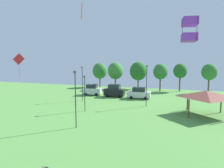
{
  "coord_description": "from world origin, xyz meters",
  "views": [
    {
      "loc": [
        3.98,
        3.63,
        7.88
      ],
      "look_at": [
        0.07,
        15.25,
        6.42
      ],
      "focal_mm": 32.0,
      "sensor_mm": 36.0,
      "label": 1
    }
  ],
  "objects_px": {
    "park_pavilion": "(206,94)",
    "light_post_0": "(82,82)",
    "light_post_2": "(147,84)",
    "treeline_tree_1": "(115,71)",
    "treeline_tree_0": "(100,71)",
    "parked_car_second_from_left": "(114,91)",
    "light_post_3": "(85,91)",
    "treeline_tree_5": "(209,72)",
    "parked_car_third_from_left": "(139,93)",
    "kite_flying_6": "(19,60)",
    "kite_flying_4": "(189,30)",
    "treeline_tree_4": "(180,71)",
    "treeline_tree_2": "(138,71)",
    "parked_car_leftmost": "(92,90)",
    "light_post_1": "(75,96)",
    "treeline_tree_3": "(160,72)"
  },
  "relations": [
    {
      "from": "park_pavilion",
      "to": "light_post_0",
      "type": "bearing_deg",
      "value": 169.77
    },
    {
      "from": "light_post_2",
      "to": "treeline_tree_1",
      "type": "bearing_deg",
      "value": 121.83
    },
    {
      "from": "light_post_2",
      "to": "treeline_tree_0",
      "type": "bearing_deg",
      "value": 129.12
    },
    {
      "from": "parked_car_second_from_left",
      "to": "light_post_0",
      "type": "height_order",
      "value": "light_post_0"
    },
    {
      "from": "light_post_3",
      "to": "treeline_tree_1",
      "type": "relative_size",
      "value": 0.75
    },
    {
      "from": "light_post_2",
      "to": "treeline_tree_5",
      "type": "height_order",
      "value": "treeline_tree_5"
    },
    {
      "from": "parked_car_third_from_left",
      "to": "light_post_0",
      "type": "relative_size",
      "value": 0.72
    },
    {
      "from": "kite_flying_6",
      "to": "parked_car_third_from_left",
      "type": "xyz_separation_m",
      "value": [
        15.21,
        16.12,
        -6.77
      ]
    },
    {
      "from": "kite_flying_4",
      "to": "parked_car_third_from_left",
      "type": "xyz_separation_m",
      "value": [
        -8.31,
        23.11,
        -9.11
      ]
    },
    {
      "from": "kite_flying_6",
      "to": "treeline_tree_4",
      "type": "distance_m",
      "value": 37.4
    },
    {
      "from": "treeline_tree_2",
      "to": "treeline_tree_4",
      "type": "height_order",
      "value": "treeline_tree_2"
    },
    {
      "from": "parked_car_third_from_left",
      "to": "treeline_tree_5",
      "type": "xyz_separation_m",
      "value": [
        14.51,
        12.25,
        3.93
      ]
    },
    {
      "from": "treeline_tree_1",
      "to": "treeline_tree_4",
      "type": "bearing_deg",
      "value": 4.32
    },
    {
      "from": "treeline_tree_5",
      "to": "park_pavilion",
      "type": "bearing_deg",
      "value": -98.01
    },
    {
      "from": "parked_car_leftmost",
      "to": "treeline_tree_5",
      "type": "height_order",
      "value": "treeline_tree_5"
    },
    {
      "from": "parked_car_leftmost",
      "to": "treeline_tree_2",
      "type": "distance_m",
      "value": 15.54
    },
    {
      "from": "parked_car_leftmost",
      "to": "treeline_tree_2",
      "type": "relative_size",
      "value": 0.58
    },
    {
      "from": "treeline_tree_0",
      "to": "light_post_3",
      "type": "bearing_deg",
      "value": -72.66
    },
    {
      "from": "treeline_tree_1",
      "to": "treeline_tree_0",
      "type": "bearing_deg",
      "value": 155.02
    },
    {
      "from": "parked_car_leftmost",
      "to": "treeline_tree_0",
      "type": "xyz_separation_m",
      "value": [
        -3.54,
        13.61,
        3.54
      ]
    },
    {
      "from": "treeline_tree_0",
      "to": "treeline_tree_1",
      "type": "distance_m",
      "value": 6.27
    },
    {
      "from": "light_post_1",
      "to": "light_post_3",
      "type": "bearing_deg",
      "value": 108.55
    },
    {
      "from": "treeline_tree_5",
      "to": "light_post_3",
      "type": "bearing_deg",
      "value": -129.41
    },
    {
      "from": "parked_car_third_from_left",
      "to": "light_post_3",
      "type": "relative_size",
      "value": 0.86
    },
    {
      "from": "parked_car_leftmost",
      "to": "light_post_3",
      "type": "distance_m",
      "value": 14.66
    },
    {
      "from": "parked_car_leftmost",
      "to": "treeline_tree_4",
      "type": "bearing_deg",
      "value": 24.95
    },
    {
      "from": "kite_flying_6",
      "to": "park_pavilion",
      "type": "xyz_separation_m",
      "value": [
        26.69,
        6.78,
        -4.84
      ]
    },
    {
      "from": "parked_car_third_from_left",
      "to": "light_post_2",
      "type": "relative_size",
      "value": 0.68
    },
    {
      "from": "parked_car_third_from_left",
      "to": "park_pavilion",
      "type": "xyz_separation_m",
      "value": [
        11.48,
        -9.34,
        1.93
      ]
    },
    {
      "from": "light_post_2",
      "to": "treeline_tree_3",
      "type": "height_order",
      "value": "light_post_2"
    },
    {
      "from": "parked_car_third_from_left",
      "to": "treeline_tree_0",
      "type": "xyz_separation_m",
      "value": [
        -14.54,
        14.51,
        3.61
      ]
    },
    {
      "from": "treeline_tree_1",
      "to": "treeline_tree_3",
      "type": "xyz_separation_m",
      "value": [
        12.05,
        -0.2,
        0.0
      ]
    },
    {
      "from": "treeline_tree_1",
      "to": "treeline_tree_5",
      "type": "bearing_deg",
      "value": 0.94
    },
    {
      "from": "light_post_2",
      "to": "light_post_3",
      "type": "xyz_separation_m",
      "value": [
        -8.53,
        -6.31,
        -0.76
      ]
    },
    {
      "from": "light_post_1",
      "to": "treeline_tree_2",
      "type": "height_order",
      "value": "treeline_tree_2"
    },
    {
      "from": "parked_car_third_from_left",
      "to": "park_pavilion",
      "type": "bearing_deg",
      "value": -42.61
    },
    {
      "from": "parked_car_second_from_left",
      "to": "treeline_tree_1",
      "type": "relative_size",
      "value": 0.6
    },
    {
      "from": "kite_flying_4",
      "to": "parked_car_leftmost",
      "type": "relative_size",
      "value": 0.43
    },
    {
      "from": "parked_car_leftmost",
      "to": "treeline_tree_1",
      "type": "xyz_separation_m",
      "value": [
        2.14,
        10.96,
        3.78
      ]
    },
    {
      "from": "park_pavilion",
      "to": "parked_car_third_from_left",
      "type": "bearing_deg",
      "value": 140.86
    },
    {
      "from": "kite_flying_6",
      "to": "parked_car_leftmost",
      "type": "xyz_separation_m",
      "value": [
        4.21,
        17.02,
        -6.69
      ]
    },
    {
      "from": "treeline_tree_1",
      "to": "treeline_tree_2",
      "type": "xyz_separation_m",
      "value": [
        5.98,
        1.76,
        -0.07
      ]
    },
    {
      "from": "treeline_tree_0",
      "to": "parked_car_second_from_left",
      "type": "bearing_deg",
      "value": -57.19
    },
    {
      "from": "treeline_tree_0",
      "to": "treeline_tree_2",
      "type": "xyz_separation_m",
      "value": [
        11.66,
        -0.89,
        0.17
      ]
    },
    {
      "from": "kite_flying_6",
      "to": "treeline_tree_5",
      "type": "xyz_separation_m",
      "value": [
        29.73,
        28.37,
        -2.83
      ]
    },
    {
      "from": "parked_car_third_from_left",
      "to": "treeline_tree_5",
      "type": "bearing_deg",
      "value": 36.7
    },
    {
      "from": "treeline_tree_1",
      "to": "treeline_tree_5",
      "type": "xyz_separation_m",
      "value": [
        23.38,
        0.38,
        0.08
      ]
    },
    {
      "from": "kite_flying_6",
      "to": "treeline_tree_3",
      "type": "xyz_separation_m",
      "value": [
        18.4,
        27.79,
        -2.92
      ]
    },
    {
      "from": "light_post_3",
      "to": "treeline_tree_3",
      "type": "height_order",
      "value": "treeline_tree_3"
    },
    {
      "from": "light_post_0",
      "to": "light_post_3",
      "type": "relative_size",
      "value": 1.2
    }
  ]
}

